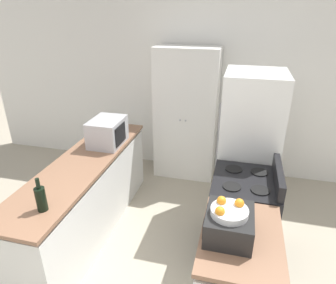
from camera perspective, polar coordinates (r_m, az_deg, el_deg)
The scene contains 10 objects.
wall_back at distance 4.65m, azimuth 4.42°, elevation 10.01°, with size 7.00×0.06×2.60m.
counter_left at distance 3.65m, azimuth -15.24°, elevation -10.14°, with size 0.60×2.39×0.91m.
counter_right at distance 2.71m, azimuth 12.79°, elevation -24.42°, with size 0.60×0.88×0.91m.
pantry_cabinet at distance 4.48m, azimuth 3.46°, elevation 5.19°, with size 0.91×0.49×1.96m.
stove at distance 3.30m, azimuth 13.82°, elevation -13.59°, with size 0.66×0.71×1.07m.
refrigerator at distance 3.73m, azimuth 15.04°, elevation -1.02°, with size 0.70×0.73×1.81m.
microwave at distance 3.69m, azimuth -11.45°, elevation 1.90°, with size 0.37×0.47×0.32m.
wine_bottle at distance 2.70m, azimuth -23.06°, elevation -9.84°, with size 0.09×0.09×0.30m.
toaster_oven at distance 2.30m, azimuth 11.51°, elevation -15.09°, with size 0.35×0.39×0.20m.
fruit_bowl at distance 2.21m, azimuth 11.52°, elevation -12.63°, with size 0.27×0.27×0.10m.
Camera 1 is at (0.76, -1.27, 2.46)m, focal length 32.00 mm.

